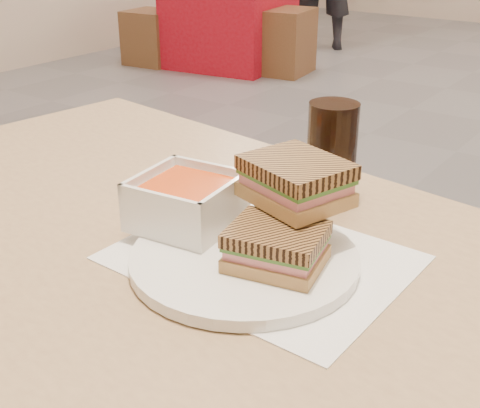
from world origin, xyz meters
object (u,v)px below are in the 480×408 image
Objects in this scene: panini_lower at (276,247)px; cola_glass at (331,155)px; bg_chair_0l at (152,37)px; bg_chair_0r at (281,41)px; plate at (244,259)px; soup_bowl at (187,203)px; bg_table_0 at (230,18)px; main_table at (177,302)px.

cola_glass is at bearing 102.96° from panini_lower.
bg_chair_0l is 0.88× the size of bg_chair_0r.
cola_glass is 0.36× the size of bg_chair_0l.
plate reaches higher than bg_chair_0l.
soup_bowl is (-0.11, 0.02, 0.04)m from plate.
plate is 0.29× the size of bg_table_0.
plate reaches higher than bg_chair_0r.
main_table is at bearing -45.90° from bg_chair_0l.
main_table is 0.30m from cola_glass.
plate reaches higher than main_table.
panini_lower is at bearing -52.35° from bg_table_0.
bg_chair_0r is (1.02, 0.35, 0.03)m from bg_chair_0l.
soup_bowl reaches higher than bg_table_0.
soup_bowl reaches higher than plate.
cola_glass reaches higher than bg_chair_0l.
cola_glass is at bearing -56.47° from bg_chair_0r.
panini_lower is (0.18, -0.02, 0.15)m from main_table.
plate is 0.06m from panini_lower.
plate is 4.66m from bg_chair_0l.
bg_chair_0l is (-3.15, 3.25, -0.42)m from main_table.
cola_glass is 4.52m from bg_chair_0l.
bg_table_0 is 0.50m from bg_chair_0r.
cola_glass reaches higher than panini_lower.
main_table is 8.46× the size of cola_glass.
bg_table_0 is 0.66m from bg_chair_0l.
bg_table_0 is 2.25× the size of bg_chair_0l.
bg_table_0 reaches higher than bg_chair_0l.
bg_chair_0l is (-0.54, -0.34, -0.16)m from bg_table_0.
soup_bowl is at bearing -53.73° from bg_table_0.
soup_bowl reaches higher than bg_chair_0l.
plate is 2.26× the size of panini_lower.
cola_glass is 4.12m from bg_chair_0r.
plate is 4.55m from bg_table_0.
soup_bowl is at bearing 168.84° from plate.
main_table is at bearing -122.49° from cola_glass.
bg_chair_0l is at bearing -147.66° from bg_table_0.
main_table is 10.47× the size of panini_lower.
cola_glass is 0.31× the size of bg_chair_0r.
soup_bowl is 0.14× the size of bg_table_0.
bg_chair_0l is (-3.27, 3.05, -0.61)m from cola_glass.
panini_lower is at bearing -6.36° from main_table.
panini_lower is at bearing -77.04° from cola_glass.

